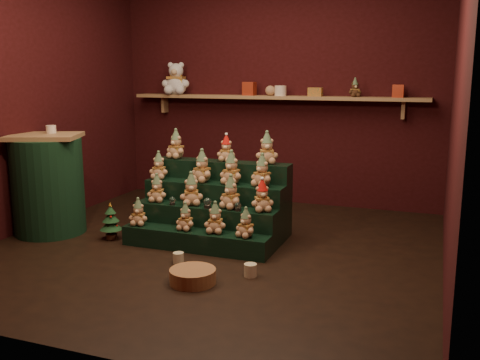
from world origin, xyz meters
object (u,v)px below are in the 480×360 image
at_px(mini_christmas_tree, 111,221).
at_px(mug_right, 250,270).
at_px(riser_tier_front, 195,240).
at_px(snow_globe_a, 172,201).
at_px(white_bear, 176,74).
at_px(snow_globe_b, 207,203).
at_px(brown_bear, 355,88).
at_px(mug_left, 178,258).
at_px(wicker_basket, 193,276).
at_px(snow_globe_c, 238,207).
at_px(side_table, 48,185).

relative_size(mini_christmas_tree, mug_right, 3.54).
xyz_separation_m(riser_tier_front, snow_globe_a, (-0.31, 0.16, 0.31)).
height_order(snow_globe_a, mini_christmas_tree, snow_globe_a).
height_order(riser_tier_front, white_bear, white_bear).
xyz_separation_m(snow_globe_b, white_bear, (-1.21, 1.79, 1.16)).
xyz_separation_m(snow_globe_b, brown_bear, (1.03, 1.79, 1.01)).
bearing_deg(brown_bear, mug_left, -142.34).
distance_m(riser_tier_front, wicker_basket, 0.79).
distance_m(snow_globe_b, mug_right, 0.94).
relative_size(mug_right, white_bear, 0.20).
bearing_deg(white_bear, riser_tier_front, -69.72).
bearing_deg(brown_bear, riser_tier_front, -146.62).
bearing_deg(white_bear, mug_left, -73.53).
bearing_deg(white_bear, snow_globe_c, -60.16).
distance_m(mug_right, white_bear, 3.37).
xyz_separation_m(wicker_basket, brown_bear, (0.77, 2.67, 1.37)).
xyz_separation_m(mug_right, wicker_basket, (-0.37, -0.29, 0.00)).
xyz_separation_m(snow_globe_a, wicker_basket, (0.63, -0.88, -0.34)).
bearing_deg(brown_bear, white_bear, 152.55).
distance_m(riser_tier_front, mug_right, 0.81).
xyz_separation_m(mug_left, wicker_basket, (0.30, -0.36, 0.01)).
relative_size(riser_tier_front, snow_globe_a, 18.32).
relative_size(snow_globe_c, wicker_basket, 0.23).
xyz_separation_m(snow_globe_c, mug_right, (0.33, -0.59, -0.35)).
distance_m(snow_globe_a, wicker_basket, 1.13).
relative_size(riser_tier_front, wicker_basket, 3.92).
bearing_deg(snow_globe_a, wicker_basket, -54.54).
relative_size(snow_globe_c, mug_left, 0.89).
bearing_deg(wicker_basket, side_table, 159.59).
relative_size(mini_christmas_tree, wicker_basket, 1.02).
bearing_deg(snow_globe_a, snow_globe_b, 0.00).
xyz_separation_m(mug_left, brown_bear, (1.07, 2.31, 1.38)).
height_order(mini_christmas_tree, brown_bear, brown_bear).
height_order(riser_tier_front, mug_left, riser_tier_front).
distance_m(snow_globe_a, white_bear, 2.30).
xyz_separation_m(riser_tier_front, white_bear, (-1.16, 1.95, 1.48)).
xyz_separation_m(snow_globe_b, side_table, (-1.66, -0.16, 0.08)).
height_order(side_table, mug_left, side_table).
bearing_deg(brown_bear, mini_christmas_tree, -163.28).
bearing_deg(mug_right, riser_tier_front, 147.74).
distance_m(snow_globe_a, snow_globe_b, 0.36).
xyz_separation_m(side_table, mug_left, (1.62, -0.36, -0.45)).
relative_size(snow_globe_b, side_table, 0.10).
bearing_deg(snow_globe_a, mini_christmas_tree, -166.35).
xyz_separation_m(riser_tier_front, wicker_basket, (0.32, -0.72, -0.03)).
xyz_separation_m(mini_christmas_tree, mug_left, (0.92, -0.38, -0.13)).
distance_m(mug_right, wicker_basket, 0.47).
bearing_deg(white_bear, side_table, -113.42).
xyz_separation_m(mug_left, mug_right, (0.67, -0.07, 0.01)).
bearing_deg(snow_globe_b, side_table, -174.43).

